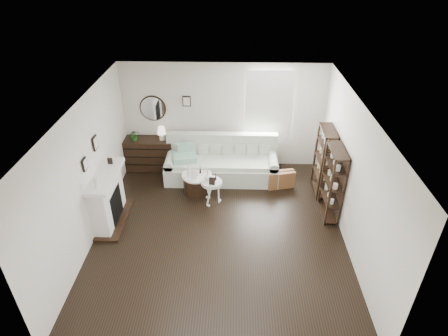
{
  "coord_description": "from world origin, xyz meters",
  "views": [
    {
      "loc": [
        0.27,
        -5.85,
        5.16
      ],
      "look_at": [
        0.07,
        0.8,
        1.04
      ],
      "focal_mm": 30.0,
      "sensor_mm": 36.0,
      "label": 1
    }
  ],
  "objects_px": {
    "pedestal_table": "(212,183)",
    "sofa": "(222,164)",
    "dresser": "(150,154)",
    "drum_table": "(197,183)"
  },
  "relations": [
    {
      "from": "drum_table",
      "to": "pedestal_table",
      "type": "distance_m",
      "value": 0.61
    },
    {
      "from": "sofa",
      "to": "pedestal_table",
      "type": "bearing_deg",
      "value": -99.62
    },
    {
      "from": "dresser",
      "to": "pedestal_table",
      "type": "height_order",
      "value": "dresser"
    },
    {
      "from": "drum_table",
      "to": "pedestal_table",
      "type": "relative_size",
      "value": 1.22
    },
    {
      "from": "dresser",
      "to": "drum_table",
      "type": "distance_m",
      "value": 1.71
    },
    {
      "from": "dresser",
      "to": "drum_table",
      "type": "xyz_separation_m",
      "value": [
        1.32,
        -1.08,
        -0.16
      ]
    },
    {
      "from": "dresser",
      "to": "sofa",
      "type": "bearing_deg",
      "value": -11.65
    },
    {
      "from": "dresser",
      "to": "pedestal_table",
      "type": "xyz_separation_m",
      "value": [
        1.68,
        -1.47,
        0.11
      ]
    },
    {
      "from": "pedestal_table",
      "to": "sofa",
      "type": "bearing_deg",
      "value": 80.38
    },
    {
      "from": "sofa",
      "to": "dresser",
      "type": "bearing_deg",
      "value": 168.35
    }
  ]
}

